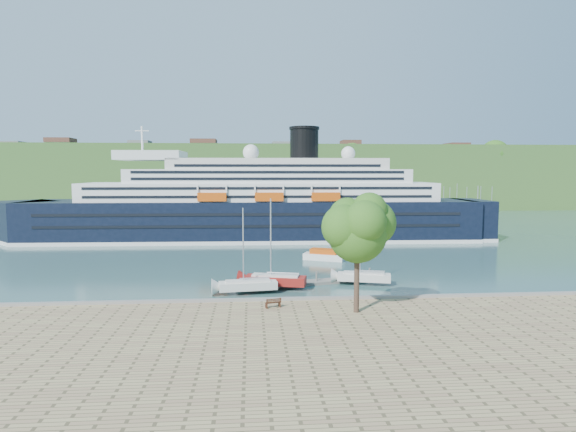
% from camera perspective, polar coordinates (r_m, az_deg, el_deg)
% --- Properties ---
extents(ground, '(400.00, 400.00, 0.00)m').
position_cam_1_polar(ground, '(50.53, -1.39, -11.02)').
color(ground, '#305655').
rests_on(ground, ground).
extents(far_hillside, '(400.00, 50.00, 24.00)m').
position_cam_1_polar(far_hillside, '(193.47, -3.67, 4.61)').
color(far_hillside, '#335F26').
rests_on(far_hillside, ground).
extents(quay_coping, '(220.00, 0.50, 0.30)m').
position_cam_1_polar(quay_coping, '(50.03, -1.38, -9.82)').
color(quay_coping, slate).
rests_on(quay_coping, promenade).
extents(cruise_ship, '(104.87, 18.18, 23.46)m').
position_cam_1_polar(cruise_ship, '(99.87, -4.39, 3.85)').
color(cruise_ship, black).
rests_on(cruise_ship, ground).
extents(park_bench, '(1.74, 1.10, 1.04)m').
position_cam_1_polar(park_bench, '(47.49, -1.80, -10.18)').
color(park_bench, '#4C2715').
rests_on(park_bench, promenade).
extents(promenade_tree, '(7.34, 7.34, 12.16)m').
position_cam_1_polar(promenade_tree, '(45.27, 8.19, -3.80)').
color(promenade_tree, '#285D18').
rests_on(promenade_tree, promenade).
extents(floating_pontoon, '(17.02, 6.27, 0.38)m').
position_cam_1_polar(floating_pontoon, '(61.10, 1.73, -7.96)').
color(floating_pontoon, slate).
rests_on(floating_pontoon, ground).
extents(sailboat_white_near, '(7.62, 2.99, 9.58)m').
position_cam_1_polar(sailboat_white_near, '(55.94, -4.80, -4.40)').
color(sailboat_white_near, silver).
rests_on(sailboat_white_near, ground).
extents(sailboat_red, '(8.43, 4.20, 10.50)m').
position_cam_1_polar(sailboat_red, '(57.91, -1.51, -3.60)').
color(sailboat_red, maroon).
rests_on(sailboat_red, ground).
extents(sailboat_white_far, '(7.56, 3.81, 9.41)m').
position_cam_1_polar(sailboat_white_far, '(60.97, 9.04, -3.73)').
color(sailboat_white_far, silver).
rests_on(sailboat_white_far, ground).
extents(tender_launch, '(6.91, 4.72, 1.81)m').
position_cam_1_polar(tender_launch, '(77.83, 4.28, -4.56)').
color(tender_launch, '#CA480B').
rests_on(tender_launch, ground).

